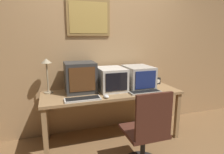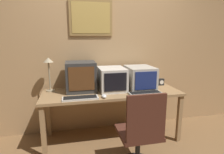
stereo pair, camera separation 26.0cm
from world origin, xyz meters
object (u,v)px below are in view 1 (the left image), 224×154
monitor_right (138,77)px  office_chair (146,137)px  monitor_left (80,77)px  desk_clock (157,81)px  keyboard_side (145,92)px  mouse_near_keyboard (106,96)px  keyboard_main (83,99)px  desk_lamp (47,67)px  monitor_center (111,79)px

monitor_right → office_chair: size_ratio=0.51×
monitor_left → office_chair: bearing=-57.1°
monitor_left → desk_clock: monitor_left is taller
keyboard_side → desk_clock: desk_clock is taller
monitor_right → mouse_near_keyboard: monitor_right is taller
keyboard_main → desk_clock: (1.30, 0.41, 0.04)m
keyboard_main → desk_lamp: (-0.40, 0.44, 0.35)m
keyboard_main → office_chair: (0.60, -0.51, -0.34)m
monitor_right → keyboard_side: bearing=-95.4°
monitor_left → desk_lamp: 0.46m
monitor_center → keyboard_main: 0.59m
desk_lamp → monitor_left: bearing=-9.8°
desk_lamp → monitor_center: bearing=-7.9°
monitor_left → keyboard_side: bearing=-22.5°
monitor_left → monitor_center: bearing=-6.1°
mouse_near_keyboard → desk_lamp: bearing=146.7°
monitor_center → office_chair: (0.13, -0.83, -0.48)m
desk_lamp → office_chair: desk_lamp is taller
mouse_near_keyboard → desk_clock: bearing=23.1°
keyboard_side → monitor_left: bearing=157.5°
desk_lamp → office_chair: size_ratio=0.51×
keyboard_side → office_chair: (-0.27, -0.53, -0.34)m
monitor_right → office_chair: monitor_right is taller
monitor_center → keyboard_main: (-0.47, -0.32, -0.15)m
monitor_center → desk_clock: bearing=6.4°
keyboard_main → monitor_right: bearing=19.2°
desk_lamp → keyboard_main: bearing=-48.2°
monitor_center → desk_lamp: bearing=172.1°
keyboard_main → desk_lamp: desk_lamp is taller
monitor_left → keyboard_side: monitor_left is taller
monitor_left → desk_lamp: desk_lamp is taller
keyboard_side → mouse_near_keyboard: mouse_near_keyboard is taller
monitor_left → monitor_center: monitor_left is taller
keyboard_side → desk_lamp: (-1.26, 0.42, 0.35)m
monitor_right → monitor_center: bearing=178.5°
keyboard_main → monitor_left: bearing=84.8°
keyboard_main → mouse_near_keyboard: size_ratio=4.21×
monitor_left → keyboard_main: size_ratio=0.94×
keyboard_main → mouse_near_keyboard: 0.30m
keyboard_main → desk_clock: 1.36m
desk_clock → monitor_left: bearing=-178.0°
monitor_center → desk_lamp: (-0.87, 0.12, 0.20)m
monitor_right → desk_lamp: desk_lamp is taller
desk_clock → desk_lamp: desk_lamp is taller
keyboard_side → monitor_right: bearing=84.6°
monitor_left → keyboard_side: size_ratio=0.93×
keyboard_main → keyboard_side: size_ratio=0.99×
keyboard_side → desk_clock: 0.58m
monitor_center → keyboard_main: monitor_center is taller
monitor_left → mouse_near_keyboard: size_ratio=3.95×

